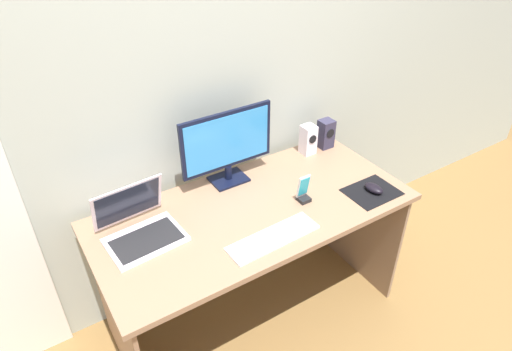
# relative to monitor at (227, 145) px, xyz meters

# --- Properties ---
(ground_plane) EXTENTS (8.00, 8.00, 0.00)m
(ground_plane) POSITION_rel_monitor_xyz_m (-0.02, -0.26, -0.94)
(ground_plane) COLOR brown
(wall_back) EXTENTS (6.00, 0.04, 2.50)m
(wall_back) POSITION_rel_monitor_xyz_m (-0.02, 0.16, 0.31)
(wall_back) COLOR #A8B2A8
(wall_back) RESTS_ON ground_plane
(desk) EXTENTS (1.49, 0.70, 0.73)m
(desk) POSITION_rel_monitor_xyz_m (-0.02, -0.26, -0.36)
(desk) COLOR #8F6C52
(desk) RESTS_ON ground_plane
(monitor) EXTENTS (0.48, 0.14, 0.38)m
(monitor) POSITION_rel_monitor_xyz_m (0.00, 0.00, 0.00)
(monitor) COLOR black
(monitor) RESTS_ON desk
(speaker_right) EXTENTS (0.08, 0.08, 0.16)m
(speaker_right) POSITION_rel_monitor_xyz_m (0.63, -0.00, -0.13)
(speaker_right) COLOR #2F2D46
(speaker_right) RESTS_ON desk
(speaker_near_monitor) EXTENTS (0.07, 0.08, 0.17)m
(speaker_near_monitor) POSITION_rel_monitor_xyz_m (0.50, -0.00, -0.13)
(speaker_near_monitor) COLOR white
(speaker_near_monitor) RESTS_ON desk
(laptop) EXTENTS (0.33, 0.31, 0.22)m
(laptop) POSITION_rel_monitor_xyz_m (-0.52, -0.16, -0.16)
(laptop) COLOR white
(laptop) RESTS_ON desk
(keyboard_external) EXTENTS (0.42, 0.14, 0.01)m
(keyboard_external) POSITION_rel_monitor_xyz_m (-0.06, -0.48, -0.20)
(keyboard_external) COLOR white
(keyboard_external) RESTS_ON desk
(mousepad) EXTENTS (0.25, 0.20, 0.00)m
(mousepad) POSITION_rel_monitor_xyz_m (0.54, -0.46, -0.21)
(mousepad) COLOR black
(mousepad) RESTS_ON desk
(mouse) EXTENTS (0.07, 0.11, 0.04)m
(mouse) POSITION_rel_monitor_xyz_m (0.55, -0.47, -0.19)
(mouse) COLOR black
(mouse) RESTS_ON mousepad
(phone_in_dock) EXTENTS (0.06, 0.05, 0.14)m
(phone_in_dock) POSITION_rel_monitor_xyz_m (0.21, -0.34, -0.16)
(phone_in_dock) COLOR black
(phone_in_dock) RESTS_ON desk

